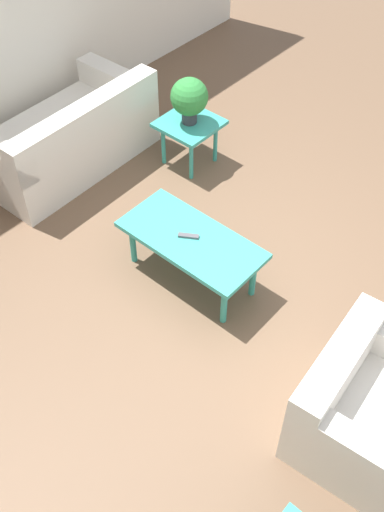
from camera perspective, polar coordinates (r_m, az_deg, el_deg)
The scene contains 7 objects.
ground_plane at distance 4.86m, azimuth 4.73°, elevation -2.95°, with size 14.00×14.00×0.00m, color brown.
sofa at distance 5.93m, azimuth -11.76°, elevation 10.94°, with size 0.96×1.72×0.79m.
armchair at distance 4.05m, azimuth 16.84°, elevation -14.06°, with size 0.95×1.03×0.72m.
coffee_table at distance 4.62m, azimuth -0.07°, elevation 1.28°, with size 1.14×0.54×0.45m.
side_table_plant at distance 5.78m, azimuth -0.25°, elevation 12.10°, with size 0.53×0.53×0.46m.
potted_plant at distance 5.60m, azimuth -0.26°, elevation 14.83°, with size 0.35×0.35×0.44m.
remote_control at distance 4.59m, azimuth -0.34°, elevation 1.93°, with size 0.16×0.12×0.02m.
Camera 1 is at (-1.74, 2.60, 3.71)m, focal length 42.00 mm.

